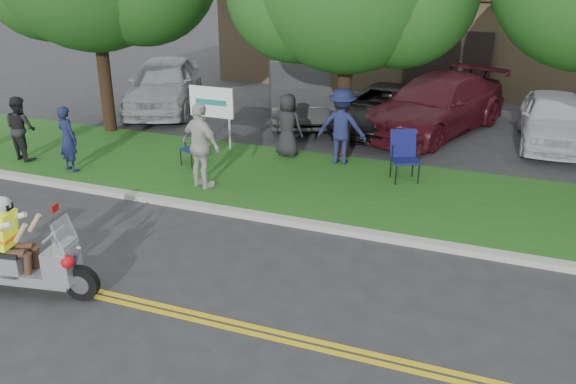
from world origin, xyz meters
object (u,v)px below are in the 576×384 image
(lawn_chair_a, at_px, (196,144))
(parked_car_far_left, at_px, (164,84))
(parked_car_mid, at_px, (383,108))
(parked_car_far_right, at_px, (553,119))
(lawn_chair_b, at_px, (404,152))
(spectator_adult_right, at_px, (201,146))
(spectator_adult_mid, at_px, (21,128))
(trike_scooter, at_px, (15,260))
(parked_car_right, at_px, (436,105))
(parked_car_left, at_px, (299,90))
(spectator_adult_left, at_px, (68,139))

(lawn_chair_a, relative_size, parked_car_far_left, 0.19)
(parked_car_far_left, relative_size, parked_car_mid, 1.10)
(parked_car_far_left, relative_size, parked_car_far_right, 1.20)
(lawn_chair_b, relative_size, parked_car_far_left, 0.22)
(lawn_chair_a, relative_size, spectator_adult_right, 0.49)
(lawn_chair_b, distance_m, parked_car_mid, 4.46)
(spectator_adult_mid, distance_m, parked_car_far_left, 5.92)
(lawn_chair_b, bearing_deg, spectator_adult_right, -178.68)
(spectator_adult_mid, bearing_deg, parked_car_far_right, -137.20)
(spectator_adult_mid, relative_size, spectator_adult_right, 0.83)
(trike_scooter, height_order, spectator_adult_right, spectator_adult_right)
(lawn_chair_b, height_order, parked_car_right, parked_car_right)
(trike_scooter, relative_size, parked_car_far_left, 0.49)
(parked_car_right, bearing_deg, spectator_adult_mid, -123.68)
(spectator_adult_mid, bearing_deg, trike_scooter, 147.50)
(parked_car_left, relative_size, parked_car_far_right, 1.24)
(spectator_adult_left, height_order, parked_car_left, parked_car_left)
(lawn_chair_b, height_order, spectator_adult_left, spectator_adult_left)
(lawn_chair_a, height_order, spectator_adult_left, spectator_adult_left)
(parked_car_right, height_order, parked_car_far_right, parked_car_right)
(spectator_adult_right, bearing_deg, lawn_chair_a, -35.73)
(lawn_chair_b, distance_m, parked_car_right, 4.48)
(parked_car_left, relative_size, parked_car_mid, 1.14)
(lawn_chair_a, relative_size, parked_car_mid, 0.21)
(parked_car_far_left, height_order, parked_car_right, parked_car_far_left)
(trike_scooter, bearing_deg, spectator_adult_right, 72.01)
(lawn_chair_b, bearing_deg, parked_car_far_right, 27.45)
(lawn_chair_a, relative_size, lawn_chair_b, 0.83)
(trike_scooter, height_order, spectator_adult_mid, spectator_adult_mid)
(lawn_chair_b, distance_m, parked_car_left, 6.29)
(trike_scooter, distance_m, parked_car_left, 11.63)
(lawn_chair_a, xyz_separation_m, spectator_adult_right, (0.88, -1.28, 0.43))
(spectator_adult_left, bearing_deg, trike_scooter, 138.60)
(parked_car_mid, bearing_deg, lawn_chair_b, -62.65)
(trike_scooter, xyz_separation_m, spectator_adult_left, (-2.82, 4.68, 0.32))
(spectator_adult_right, distance_m, parked_car_left, 6.75)
(lawn_chair_b, height_order, parked_car_far_right, parked_car_far_right)
(lawn_chair_a, bearing_deg, parked_car_right, 70.06)
(spectator_adult_right, height_order, parked_car_right, spectator_adult_right)
(trike_scooter, xyz_separation_m, lawn_chair_b, (4.73, 7.01, 0.17))
(lawn_chair_a, bearing_deg, trike_scooter, -64.80)
(spectator_adult_mid, relative_size, parked_car_far_right, 0.38)
(spectator_adult_mid, relative_size, parked_car_far_left, 0.32)
(parked_car_left, bearing_deg, trike_scooter, -116.09)
(spectator_adult_right, bearing_deg, spectator_adult_left, 22.95)
(lawn_chair_b, height_order, spectator_adult_mid, spectator_adult_mid)
(spectator_adult_mid, bearing_deg, lawn_chair_a, -149.02)
(trike_scooter, relative_size, parked_car_far_right, 0.60)
(parked_car_far_right, bearing_deg, spectator_adult_left, -150.85)
(parked_car_far_right, bearing_deg, lawn_chair_a, -150.13)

